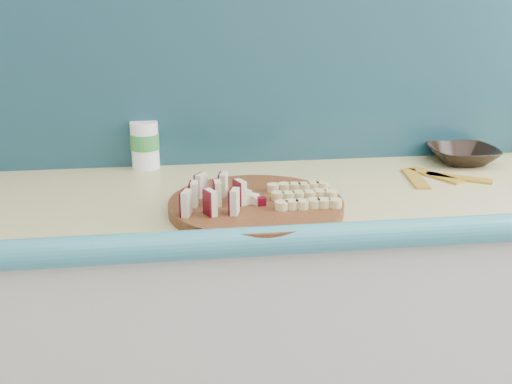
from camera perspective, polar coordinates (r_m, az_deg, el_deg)
name	(u,v)px	position (r m, az deg, el deg)	size (l,w,h in m)	color
kitchen_counter	(363,341)	(1.68, 10.66, -14.40)	(2.20, 0.63, 0.91)	beige
backsplash	(347,74)	(1.70, 9.06, 11.56)	(2.20, 0.02, 0.50)	teal
cutting_board	(256,206)	(1.29, 0.00, -1.36)	(0.40, 0.40, 0.02)	#3F1E0D
apple_wedges	(213,194)	(1.25, -4.33, -0.24)	(0.14, 0.15, 0.05)	beige
apple_chunks	(245,197)	(1.28, -1.10, -0.48)	(0.06, 0.07, 0.02)	beige
banana_slices	(304,195)	(1.30, 4.78, -0.30)	(0.15, 0.15, 0.02)	#CBBC7C
brown_bowl	(462,155)	(1.77, 19.94, 3.50)	(0.20, 0.20, 0.05)	black
canister	(145,144)	(1.64, -11.05, 4.73)	(0.08, 0.08, 0.13)	white
banana_peel	(436,177)	(1.60, 17.57, 1.42)	(0.23, 0.19, 0.01)	gold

